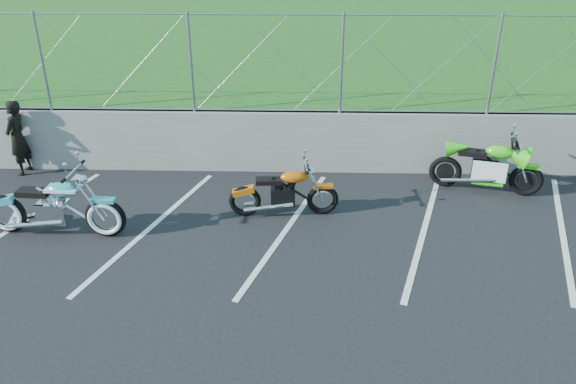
{
  "coord_description": "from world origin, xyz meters",
  "views": [
    {
      "loc": [
        0.25,
        -7.59,
        4.97
      ],
      "look_at": [
        -0.0,
        1.3,
        0.55
      ],
      "focal_mm": 35.0,
      "sensor_mm": 36.0,
      "label": 1
    }
  ],
  "objects_px": {
    "sportbike_green": "(488,169)",
    "person_standing": "(17,138)",
    "naked_orange": "(285,194)",
    "cruiser_turquoise": "(56,209)"
  },
  "relations": [
    {
      "from": "sportbike_green",
      "to": "person_standing",
      "type": "height_order",
      "value": "person_standing"
    },
    {
      "from": "cruiser_turquoise",
      "to": "sportbike_green",
      "type": "distance_m",
      "value": 8.05
    },
    {
      "from": "cruiser_turquoise",
      "to": "person_standing",
      "type": "relative_size",
      "value": 1.55
    },
    {
      "from": "person_standing",
      "to": "sportbike_green",
      "type": "bearing_deg",
      "value": 90.56
    },
    {
      "from": "sportbike_green",
      "to": "naked_orange",
      "type": "bearing_deg",
      "value": -149.9
    },
    {
      "from": "naked_orange",
      "to": "person_standing",
      "type": "xyz_separation_m",
      "value": [
        -5.64,
        1.71,
        0.37
      ]
    },
    {
      "from": "cruiser_turquoise",
      "to": "naked_orange",
      "type": "relative_size",
      "value": 1.23
    },
    {
      "from": "naked_orange",
      "to": "sportbike_green",
      "type": "distance_m",
      "value": 4.1
    },
    {
      "from": "naked_orange",
      "to": "person_standing",
      "type": "relative_size",
      "value": 1.26
    },
    {
      "from": "cruiser_turquoise",
      "to": "person_standing",
      "type": "distance_m",
      "value": 3.1
    }
  ]
}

